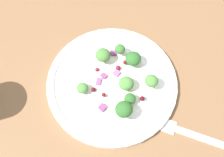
% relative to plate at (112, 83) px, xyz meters
% --- Properties ---
extents(ground_plane, '(1.80, 1.80, 0.02)m').
position_rel_plate_xyz_m(ground_plane, '(0.02, 0.02, -0.02)').
color(ground_plane, brown).
extents(plate, '(0.24, 0.24, 0.02)m').
position_rel_plate_xyz_m(plate, '(0.00, 0.00, 0.00)').
color(plate, white).
rests_on(plate, ground_plane).
extents(dressing_pool, '(0.14, 0.14, 0.00)m').
position_rel_plate_xyz_m(dressing_pool, '(-0.00, 0.00, 0.00)').
color(dressing_pool, white).
rests_on(dressing_pool, plate).
extents(broccoli_floret_0, '(0.03, 0.03, 0.03)m').
position_rel_plate_xyz_m(broccoli_floret_0, '(-0.04, 0.04, 0.02)').
color(broccoli_floret_0, '#9EC684').
rests_on(broccoli_floret_0, plate).
extents(broccoli_floret_1, '(0.02, 0.02, 0.02)m').
position_rel_plate_xyz_m(broccoli_floret_1, '(0.04, 0.03, 0.02)').
color(broccoli_floret_1, '#9EC684').
rests_on(broccoli_floret_1, plate).
extents(broccoli_floret_2, '(0.03, 0.03, 0.03)m').
position_rel_plate_xyz_m(broccoli_floret_2, '(0.01, 0.02, 0.02)').
color(broccoli_floret_2, '#ADD18E').
rests_on(broccoli_floret_2, plate).
extents(broccoli_floret_3, '(0.03, 0.03, 0.03)m').
position_rel_plate_xyz_m(broccoli_floret_3, '(0.06, 0.02, 0.03)').
color(broccoli_floret_3, '#9EC684').
rests_on(broccoli_floret_3, plate).
extents(broccoli_floret_4, '(0.02, 0.02, 0.02)m').
position_rel_plate_xyz_m(broccoli_floret_4, '(0.01, 0.07, 0.02)').
color(broccoli_floret_4, '#9EC684').
rests_on(broccoli_floret_4, plate).
extents(broccoli_floret_5, '(0.02, 0.02, 0.02)m').
position_rel_plate_xyz_m(broccoli_floret_5, '(-0.06, 0.02, 0.02)').
color(broccoli_floret_5, '#9EC684').
rests_on(broccoli_floret_5, plate).
extents(broccoli_floret_6, '(0.03, 0.03, 0.03)m').
position_rel_plate_xyz_m(broccoli_floret_6, '(-0.04, -0.02, 0.02)').
color(broccoli_floret_6, '#9EC684').
rests_on(broccoli_floret_6, plate).
extents(broccoli_floret_7, '(0.02, 0.02, 0.02)m').
position_rel_plate_xyz_m(broccoli_floret_7, '(0.01, -0.05, 0.02)').
color(broccoli_floret_7, '#ADD18E').
rests_on(broccoli_floret_7, plate).
extents(cranberry_0, '(0.01, 0.01, 0.01)m').
position_rel_plate_xyz_m(cranberry_0, '(0.04, 0.05, 0.01)').
color(cranberry_0, '#4C0A14').
rests_on(cranberry_0, plate).
extents(cranberry_1, '(0.01, 0.01, 0.01)m').
position_rel_plate_xyz_m(cranberry_1, '(-0.03, 0.01, 0.01)').
color(cranberry_1, maroon).
rests_on(cranberry_1, plate).
extents(cranberry_2, '(0.01, 0.01, 0.01)m').
position_rel_plate_xyz_m(cranberry_2, '(0.01, -0.03, 0.01)').
color(cranberry_2, '#4C0A14').
rests_on(cranberry_2, plate).
extents(cranberry_3, '(0.01, 0.01, 0.01)m').
position_rel_plate_xyz_m(cranberry_3, '(-0.04, 0.02, 0.01)').
color(cranberry_3, maroon).
rests_on(cranberry_3, plate).
extents(cranberry_4, '(0.01, 0.01, 0.01)m').
position_rel_plate_xyz_m(cranberry_4, '(-0.02, -0.03, 0.01)').
color(cranberry_4, maroon).
rests_on(cranberry_4, plate).
extents(cranberry_5, '(0.01, 0.01, 0.01)m').
position_rel_plate_xyz_m(cranberry_5, '(0.03, -0.01, 0.01)').
color(cranberry_5, maroon).
rests_on(cranberry_5, plate).
extents(onion_bit_0, '(0.02, 0.02, 0.00)m').
position_rel_plate_xyz_m(onion_bit_0, '(-0.02, 0.01, 0.01)').
color(onion_bit_0, '#A35B93').
rests_on(onion_bit_0, plate).
extents(onion_bit_1, '(0.01, 0.01, 0.00)m').
position_rel_plate_xyz_m(onion_bit_1, '(-0.01, -0.01, 0.01)').
color(onion_bit_1, '#843D75').
rests_on(onion_bit_1, plate).
extents(onion_bit_2, '(0.02, 0.02, 0.00)m').
position_rel_plate_xyz_m(onion_bit_2, '(0.05, -0.02, 0.01)').
color(onion_bit_2, '#843D75').
rests_on(onion_bit_2, plate).
extents(onion_bit_3, '(0.02, 0.01, 0.01)m').
position_rel_plate_xyz_m(onion_bit_3, '(0.00, -0.02, 0.01)').
color(onion_bit_3, '#934C84').
rests_on(onion_bit_3, plate).
extents(onion_bit_4, '(0.01, 0.01, 0.00)m').
position_rel_plate_xyz_m(onion_bit_4, '(-0.06, 0.00, 0.01)').
color(onion_bit_4, '#843D75').
rests_on(onion_bit_4, plate).
extents(onion_bit_5, '(0.01, 0.01, 0.00)m').
position_rel_plate_xyz_m(onion_bit_5, '(0.05, 0.03, 0.01)').
color(onion_bit_5, '#843D75').
rests_on(onion_bit_5, plate).
extents(fork, '(0.08, 0.18, 0.01)m').
position_rel_plate_xyz_m(fork, '(0.10, 0.15, -0.01)').
color(fork, silver).
rests_on(fork, ground_plane).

